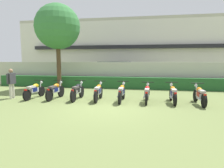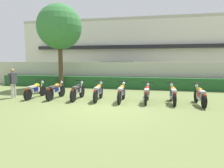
# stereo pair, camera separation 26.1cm
# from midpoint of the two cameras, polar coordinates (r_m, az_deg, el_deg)

# --- Properties ---
(ground) EXTENTS (60.00, 60.00, 0.00)m
(ground) POSITION_cam_midpoint_polar(r_m,az_deg,el_deg) (8.44, -1.55, -7.00)
(ground) COLOR olive
(building) EXTENTS (25.30, 6.50, 6.45)m
(building) POSITION_cam_midpoint_polar(r_m,az_deg,el_deg) (23.82, 7.22, 9.83)
(building) COLOR silver
(building) RESTS_ON ground
(compound_wall) EXTENTS (24.04, 0.30, 1.88)m
(compound_wall) POSITION_cam_midpoint_polar(r_m,az_deg,el_deg) (14.79, 4.34, 2.73)
(compound_wall) COLOR #BCB7A8
(compound_wall) RESTS_ON ground
(hedge_row) EXTENTS (19.23, 0.70, 0.82)m
(hedge_row) POSITION_cam_midpoint_polar(r_m,az_deg,el_deg) (14.15, 3.95, 0.39)
(hedge_row) COLOR #235628
(hedge_row) RESTS_ON ground
(parked_car) EXTENTS (4.70, 2.53, 1.89)m
(parked_car) POSITION_cam_midpoint_polar(r_m,az_deg,el_deg) (17.96, 2.23, 3.49)
(parked_car) COLOR black
(parked_car) RESTS_ON ground
(tree_near_inspector) EXTENTS (3.15, 3.15, 5.94)m
(tree_near_inspector) POSITION_cam_midpoint_polar(r_m,az_deg,el_deg) (14.82, -14.54, 15.71)
(tree_near_inspector) COLOR #4C3823
(tree_near_inspector) RESTS_ON ground
(motorcycle_in_row_0) EXTENTS (0.60, 1.88, 0.94)m
(motorcycle_in_row_0) POSITION_cam_midpoint_polar(r_m,az_deg,el_deg) (11.26, -20.80, -1.63)
(motorcycle_in_row_0) COLOR black
(motorcycle_in_row_0) RESTS_ON ground
(motorcycle_in_row_1) EXTENTS (0.60, 1.84, 0.97)m
(motorcycle_in_row_1) POSITION_cam_midpoint_polar(r_m,az_deg,el_deg) (10.71, -15.37, -1.76)
(motorcycle_in_row_1) COLOR black
(motorcycle_in_row_1) RESTS_ON ground
(motorcycle_in_row_2) EXTENTS (0.60, 1.89, 0.97)m
(motorcycle_in_row_2) POSITION_cam_midpoint_polar(r_m,az_deg,el_deg) (10.23, -9.27, -1.99)
(motorcycle_in_row_2) COLOR black
(motorcycle_in_row_2) RESTS_ON ground
(motorcycle_in_row_3) EXTENTS (0.60, 1.84, 0.97)m
(motorcycle_in_row_3) POSITION_cam_midpoint_polar(r_m,az_deg,el_deg) (9.89, -3.27, -2.23)
(motorcycle_in_row_3) COLOR black
(motorcycle_in_row_3) RESTS_ON ground
(motorcycle_in_row_4) EXTENTS (0.60, 1.89, 0.98)m
(motorcycle_in_row_4) POSITION_cam_midpoint_polar(r_m,az_deg,el_deg) (9.63, 3.56, -2.47)
(motorcycle_in_row_4) COLOR black
(motorcycle_in_row_4) RESTS_ON ground
(motorcycle_in_row_5) EXTENTS (0.60, 1.81, 0.95)m
(motorcycle_in_row_5) POSITION_cam_midpoint_polar(r_m,az_deg,el_deg) (9.59, 10.89, -2.71)
(motorcycle_in_row_5) COLOR black
(motorcycle_in_row_5) RESTS_ON ground
(motorcycle_in_row_6) EXTENTS (0.60, 1.84, 0.96)m
(motorcycle_in_row_6) POSITION_cam_midpoint_polar(r_m,az_deg,el_deg) (9.71, 18.07, -2.79)
(motorcycle_in_row_6) COLOR black
(motorcycle_in_row_6) RESTS_ON ground
(motorcycle_in_row_7) EXTENTS (0.60, 1.87, 0.96)m
(motorcycle_in_row_7) POSITION_cam_midpoint_polar(r_m,az_deg,el_deg) (9.79, 24.97, -3.03)
(motorcycle_in_row_7) COLOR black
(motorcycle_in_row_7) RESTS_ON ground
(inspector_person) EXTENTS (0.22, 0.65, 1.59)m
(inspector_person) POSITION_cam_midpoint_polar(r_m,az_deg,el_deg) (11.68, -26.34, 0.82)
(inspector_person) COLOR beige
(inspector_person) RESTS_ON ground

